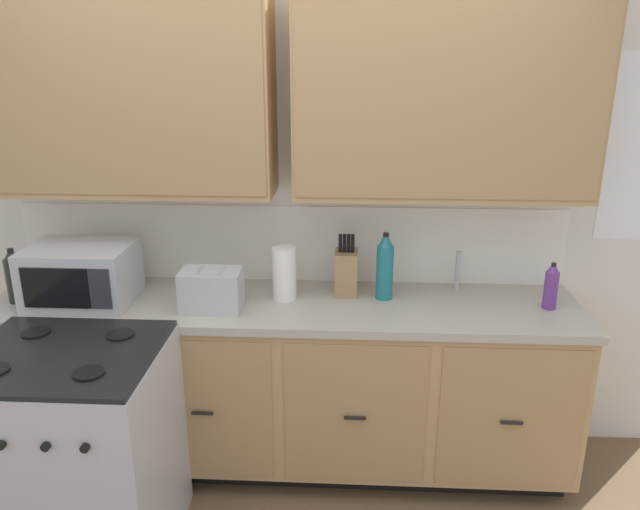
% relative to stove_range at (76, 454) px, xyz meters
% --- Properties ---
extents(ground_plane, '(8.00, 8.00, 0.00)m').
position_rel_stove_range_xyz_m(ground_plane, '(0.81, 0.33, -0.47)').
color(ground_plane, brown).
extents(wall_unit, '(4.01, 0.40, 2.57)m').
position_rel_stove_range_xyz_m(wall_unit, '(0.81, 0.83, 1.19)').
color(wall_unit, silver).
rests_on(wall_unit, ground_plane).
extents(counter_run, '(2.84, 0.64, 0.91)m').
position_rel_stove_range_xyz_m(counter_run, '(0.81, 0.63, -0.00)').
color(counter_run, black).
rests_on(counter_run, ground_plane).
extents(stove_range, '(0.76, 0.68, 0.95)m').
position_rel_stove_range_xyz_m(stove_range, '(0.00, 0.00, 0.00)').
color(stove_range, '#B7B7BC').
rests_on(stove_range, ground_plane).
extents(microwave, '(0.48, 0.37, 0.28)m').
position_rel_stove_range_xyz_m(microwave, '(-0.15, 0.58, 0.58)').
color(microwave, '#B7B7BC').
rests_on(microwave, counter_run).
extents(toaster, '(0.28, 0.18, 0.19)m').
position_rel_stove_range_xyz_m(toaster, '(0.49, 0.52, 0.54)').
color(toaster, '#B7B7BC').
rests_on(toaster, counter_run).
extents(knife_block, '(0.11, 0.14, 0.31)m').
position_rel_stove_range_xyz_m(knife_block, '(1.11, 0.75, 0.56)').
color(knife_block, '#9C794E').
rests_on(knife_block, counter_run).
extents(sink_faucet, '(0.02, 0.02, 0.20)m').
position_rel_stove_range_xyz_m(sink_faucet, '(1.67, 0.84, 0.54)').
color(sink_faucet, '#B2B5BA').
rests_on(sink_faucet, counter_run).
extents(paper_towel_roll, '(0.12, 0.12, 0.26)m').
position_rel_stove_range_xyz_m(paper_towel_roll, '(0.81, 0.67, 0.57)').
color(paper_towel_roll, white).
rests_on(paper_towel_roll, counter_run).
extents(bottle_dark, '(0.08, 0.08, 0.27)m').
position_rel_stove_range_xyz_m(bottle_dark, '(-0.47, 0.56, 0.57)').
color(bottle_dark, black).
rests_on(bottle_dark, counter_run).
extents(bottle_violet, '(0.06, 0.06, 0.22)m').
position_rel_stove_range_xyz_m(bottle_violet, '(2.06, 0.62, 0.55)').
color(bottle_violet, '#663384').
rests_on(bottle_violet, counter_run).
extents(bottle_teal, '(0.08, 0.08, 0.33)m').
position_rel_stove_range_xyz_m(bottle_teal, '(1.29, 0.70, 0.60)').
color(bottle_teal, '#1E707A').
rests_on(bottle_teal, counter_run).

